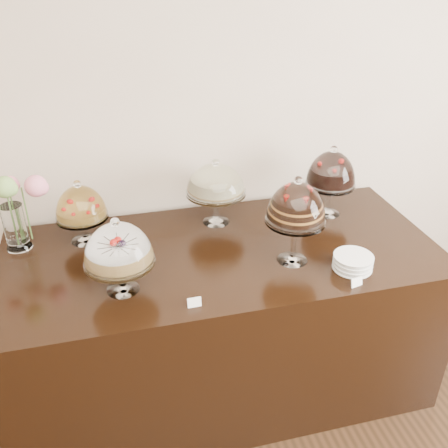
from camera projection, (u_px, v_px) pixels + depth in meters
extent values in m
cube|color=beige|center=(230.00, 101.00, 2.74)|extent=(5.00, 0.04, 3.00)
cube|color=black|center=(222.00, 319.00, 2.75)|extent=(2.20, 1.00, 0.90)
cone|color=white|center=(123.00, 287.00, 2.24)|extent=(0.15, 0.15, 0.02)
cylinder|color=white|center=(121.00, 274.00, 2.20)|extent=(0.03, 0.03, 0.12)
cylinder|color=white|center=(120.00, 262.00, 2.17)|extent=(0.31, 0.31, 0.01)
cylinder|color=tan|center=(119.00, 255.00, 2.15)|extent=(0.26, 0.26, 0.06)
sphere|color=red|center=(134.00, 242.00, 2.17)|extent=(0.02, 0.02, 0.02)
sphere|color=red|center=(105.00, 242.00, 2.16)|extent=(0.02, 0.02, 0.02)
sphere|color=red|center=(115.00, 256.00, 2.07)|extent=(0.02, 0.02, 0.02)
sphere|color=white|center=(115.00, 222.00, 2.07)|extent=(0.04, 0.04, 0.04)
cone|color=white|center=(292.00, 258.00, 2.45)|extent=(0.15, 0.15, 0.02)
cylinder|color=white|center=(294.00, 239.00, 2.39)|extent=(0.03, 0.03, 0.19)
cylinder|color=white|center=(295.00, 220.00, 2.34)|extent=(0.29, 0.29, 0.01)
cylinder|color=black|center=(296.00, 210.00, 2.32)|extent=(0.20, 0.20, 0.10)
sphere|color=red|center=(306.00, 195.00, 2.31)|extent=(0.02, 0.02, 0.02)
sphere|color=red|center=(289.00, 193.00, 2.33)|extent=(0.02, 0.02, 0.02)
sphere|color=red|center=(287.00, 201.00, 2.26)|extent=(0.02, 0.02, 0.02)
sphere|color=red|center=(305.00, 202.00, 2.24)|extent=(0.02, 0.02, 0.02)
sphere|color=white|center=(298.00, 180.00, 2.24)|extent=(0.04, 0.04, 0.04)
cone|color=white|center=(216.00, 220.00, 2.78)|extent=(0.15, 0.15, 0.02)
cylinder|color=white|center=(216.00, 206.00, 2.74)|extent=(0.03, 0.03, 0.15)
cylinder|color=white|center=(216.00, 192.00, 2.70)|extent=(0.33, 0.33, 0.01)
cylinder|color=beige|center=(216.00, 186.00, 2.68)|extent=(0.25, 0.25, 0.07)
sphere|color=white|center=(216.00, 162.00, 2.61)|extent=(0.04, 0.04, 0.04)
cone|color=white|center=(327.00, 211.00, 2.87)|extent=(0.15, 0.15, 0.02)
cylinder|color=white|center=(328.00, 197.00, 2.83)|extent=(0.03, 0.03, 0.15)
cylinder|color=white|center=(330.00, 184.00, 2.79)|extent=(0.28, 0.28, 0.01)
cylinder|color=black|center=(331.00, 176.00, 2.76)|extent=(0.23, 0.23, 0.09)
sphere|color=red|center=(340.00, 165.00, 2.77)|extent=(0.02, 0.02, 0.02)
sphere|color=red|center=(321.00, 165.00, 2.76)|extent=(0.02, 0.02, 0.02)
sphere|color=red|center=(334.00, 172.00, 2.68)|extent=(0.02, 0.02, 0.02)
sphere|color=white|center=(334.00, 149.00, 2.69)|extent=(0.04, 0.04, 0.04)
cone|color=white|center=(86.00, 238.00, 2.61)|extent=(0.15, 0.15, 0.02)
cylinder|color=white|center=(84.00, 227.00, 2.58)|extent=(0.03, 0.03, 0.11)
cylinder|color=white|center=(82.00, 217.00, 2.55)|extent=(0.27, 0.27, 0.01)
cylinder|color=#B28534|center=(82.00, 212.00, 2.54)|extent=(0.22, 0.22, 0.04)
sphere|color=red|center=(93.00, 204.00, 2.55)|extent=(0.02, 0.02, 0.02)
sphere|color=red|center=(84.00, 202.00, 2.57)|extent=(0.02, 0.02, 0.02)
sphere|color=red|center=(72.00, 205.00, 2.55)|extent=(0.02, 0.02, 0.02)
sphere|color=red|center=(69.00, 210.00, 2.49)|extent=(0.02, 0.02, 0.02)
sphere|color=red|center=(78.00, 213.00, 2.47)|extent=(0.02, 0.02, 0.02)
sphere|color=red|center=(90.00, 210.00, 2.50)|extent=(0.02, 0.02, 0.02)
sphere|color=white|center=(77.00, 184.00, 2.46)|extent=(0.04, 0.04, 0.04)
cylinder|color=white|center=(15.00, 227.00, 2.50)|extent=(0.11, 0.11, 0.24)
cylinder|color=#476B2D|center=(27.00, 214.00, 2.48)|extent=(0.01, 0.01, 0.29)
sphere|color=pink|center=(36.00, 186.00, 2.42)|extent=(0.11, 0.11, 0.11)
cylinder|color=#476B2D|center=(14.00, 213.00, 2.49)|extent=(0.01, 0.01, 0.29)
sphere|color=pink|center=(10.00, 184.00, 2.45)|extent=(0.08, 0.08, 0.08)
cylinder|color=#476B2D|center=(2.00, 215.00, 2.45)|extent=(0.01, 0.01, 0.31)
cylinder|color=#476B2D|center=(12.00, 215.00, 2.42)|extent=(0.01, 0.01, 0.33)
sphere|color=#77A24E|center=(5.00, 187.00, 2.31)|extent=(0.10, 0.10, 0.10)
cylinder|color=white|center=(352.00, 268.00, 2.38)|extent=(0.18, 0.18, 0.01)
cylinder|color=white|center=(352.00, 266.00, 2.38)|extent=(0.17, 0.17, 0.01)
cylinder|color=white|center=(353.00, 264.00, 2.37)|extent=(0.18, 0.18, 0.01)
cylinder|color=white|center=(353.00, 262.00, 2.37)|extent=(0.17, 0.17, 0.01)
cylinder|color=white|center=(353.00, 260.00, 2.36)|extent=(0.18, 0.18, 0.01)
cylinder|color=white|center=(353.00, 259.00, 2.36)|extent=(0.17, 0.17, 0.01)
cylinder|color=white|center=(354.00, 257.00, 2.35)|extent=(0.18, 0.18, 0.01)
cube|color=white|center=(194.00, 302.00, 2.13)|extent=(0.06, 0.02, 0.04)
cube|color=white|center=(357.00, 282.00, 2.25)|extent=(0.06, 0.03, 0.04)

